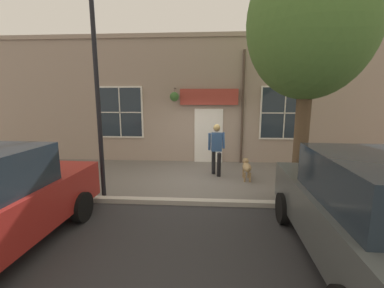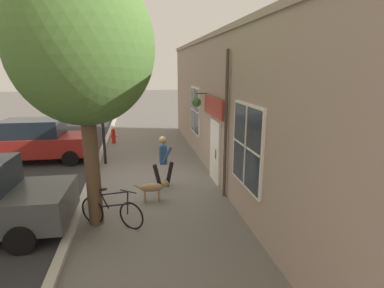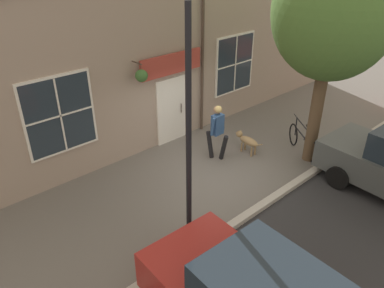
{
  "view_description": "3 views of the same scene",
  "coord_description": "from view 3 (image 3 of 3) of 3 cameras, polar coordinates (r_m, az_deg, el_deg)",
  "views": [
    {
      "loc": [
        7.8,
        0.25,
        2.55
      ],
      "look_at": [
        -0.25,
        -0.3,
        1.06
      ],
      "focal_mm": 24.0,
      "sensor_mm": 36.0,
      "label": 1
    },
    {
      "loc": [
        0.36,
        9.56,
        3.74
      ],
      "look_at": [
        -1.24,
        0.96,
        1.53
      ],
      "focal_mm": 28.0,
      "sensor_mm": 36.0,
      "label": 2
    },
    {
      "loc": [
        6.24,
        -6.45,
        5.79
      ],
      "look_at": [
        0.17,
        -1.0,
        1.26
      ],
      "focal_mm": 35.0,
      "sensor_mm": 36.0,
      "label": 3
    }
  ],
  "objects": [
    {
      "name": "dog_on_leash",
      "position": [
        11.42,
        8.41,
        0.54
      ],
      "size": [
        1.08,
        0.28,
        0.63
      ],
      "color": "#997A51",
      "rests_on": "ground_plane"
    },
    {
      "name": "leaning_bicycle",
      "position": [
        11.83,
        16.47,
        0.5
      ],
      "size": [
        1.53,
        0.9,
        1.01
      ],
      "color": "black",
      "rests_on": "ground_plane"
    },
    {
      "name": "storefront_facade",
      "position": [
        11.25,
        -4.86,
        11.6
      ],
      "size": [
        0.95,
        18.0,
        4.88
      ],
      "color": "gray",
      "rests_on": "ground_plane"
    },
    {
      "name": "street_lamp",
      "position": [
        6.52,
        -0.55,
        7.6
      ],
      "size": [
        0.32,
        0.32,
        5.28
      ],
      "color": "black",
      "rests_on": "ground_plane"
    },
    {
      "name": "ground_plane",
      "position": [
        10.68,
        3.39,
        -3.86
      ],
      "size": [
        90.0,
        90.0,
        0.0
      ],
      "primitive_type": "plane",
      "color": "#66605B"
    },
    {
      "name": "pedestrian_walking",
      "position": [
        10.73,
        3.88,
        2.53
      ],
      "size": [
        0.69,
        0.55,
        1.7
      ],
      "color": "black",
      "rests_on": "ground_plane"
    },
    {
      "name": "street_tree_by_curb",
      "position": [
        10.25,
        20.39,
        18.02
      ],
      "size": [
        3.14,
        2.83,
        5.94
      ],
      "color": "brown",
      "rests_on": "ground_plane"
    }
  ]
}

